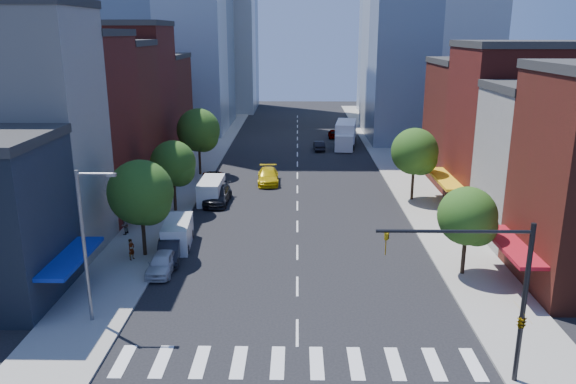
# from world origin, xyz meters

# --- Properties ---
(ground) EXTENTS (220.00, 220.00, 0.00)m
(ground) POSITION_xyz_m (0.00, 0.00, 0.00)
(ground) COLOR black
(ground) RESTS_ON ground
(sidewalk_left) EXTENTS (5.00, 120.00, 0.15)m
(sidewalk_left) POSITION_xyz_m (-12.50, 40.00, 0.07)
(sidewalk_left) COLOR gray
(sidewalk_left) RESTS_ON ground
(sidewalk_right) EXTENTS (5.00, 120.00, 0.15)m
(sidewalk_right) POSITION_xyz_m (12.50, 40.00, 0.07)
(sidewalk_right) COLOR gray
(sidewalk_right) RESTS_ON ground
(crosswalk) EXTENTS (19.00, 3.00, 0.01)m
(crosswalk) POSITION_xyz_m (0.00, -3.00, 0.01)
(crosswalk) COLOR silver
(crosswalk) RESTS_ON ground
(bldg_left_1) EXTENTS (12.00, 8.00, 18.00)m
(bldg_left_1) POSITION_xyz_m (-21.00, 12.00, 9.00)
(bldg_left_1) COLOR beige
(bldg_left_1) RESTS_ON ground
(bldg_left_2) EXTENTS (12.00, 9.00, 16.00)m
(bldg_left_2) POSITION_xyz_m (-21.00, 20.50, 8.00)
(bldg_left_2) COLOR #5C1A15
(bldg_left_2) RESTS_ON ground
(bldg_left_3) EXTENTS (12.00, 8.00, 15.00)m
(bldg_left_3) POSITION_xyz_m (-21.00, 29.00, 7.50)
(bldg_left_3) COLOR #572015
(bldg_left_3) RESTS_ON ground
(bldg_left_4) EXTENTS (12.00, 9.00, 17.00)m
(bldg_left_4) POSITION_xyz_m (-21.00, 37.50, 8.50)
(bldg_left_4) COLOR #5C1A15
(bldg_left_4) RESTS_ON ground
(bldg_left_5) EXTENTS (12.00, 10.00, 13.00)m
(bldg_left_5) POSITION_xyz_m (-21.00, 47.00, 6.50)
(bldg_left_5) COLOR #572015
(bldg_left_5) RESTS_ON ground
(bldg_right_1) EXTENTS (12.00, 8.00, 12.00)m
(bldg_right_1) POSITION_xyz_m (21.00, 15.00, 6.00)
(bldg_right_1) COLOR beige
(bldg_right_1) RESTS_ON ground
(bldg_right_2) EXTENTS (12.00, 10.00, 15.00)m
(bldg_right_2) POSITION_xyz_m (21.00, 24.00, 7.50)
(bldg_right_2) COLOR #5C1A15
(bldg_right_2) RESTS_ON ground
(bldg_right_3) EXTENTS (12.00, 10.00, 13.00)m
(bldg_right_3) POSITION_xyz_m (21.00, 34.00, 6.50)
(bldg_right_3) COLOR #572015
(bldg_right_3) RESTS_ON ground
(traffic_signal) EXTENTS (7.24, 2.24, 8.00)m
(traffic_signal) POSITION_xyz_m (9.94, -4.50, 4.16)
(traffic_signal) COLOR black
(traffic_signal) RESTS_ON sidewalk_right
(streetlight) EXTENTS (2.25, 0.25, 9.00)m
(streetlight) POSITION_xyz_m (-11.81, 1.00, 5.28)
(streetlight) COLOR slate
(streetlight) RESTS_ON sidewalk_left
(tree_left_near) EXTENTS (4.80, 4.80, 7.30)m
(tree_left_near) POSITION_xyz_m (-11.35, 10.92, 4.87)
(tree_left_near) COLOR black
(tree_left_near) RESTS_ON sidewalk_left
(tree_left_mid) EXTENTS (4.20, 4.20, 6.65)m
(tree_left_mid) POSITION_xyz_m (-11.35, 21.92, 4.53)
(tree_left_mid) COLOR black
(tree_left_mid) RESTS_ON sidewalk_left
(tree_left_far) EXTENTS (5.00, 5.00, 7.75)m
(tree_left_far) POSITION_xyz_m (-11.35, 35.92, 5.20)
(tree_left_far) COLOR black
(tree_left_far) RESTS_ON sidewalk_left
(tree_right_near) EXTENTS (4.00, 4.00, 6.20)m
(tree_right_near) POSITION_xyz_m (11.65, 7.92, 4.19)
(tree_right_near) COLOR black
(tree_right_near) RESTS_ON sidewalk_right
(tree_right_far) EXTENTS (4.60, 4.60, 7.20)m
(tree_right_far) POSITION_xyz_m (11.65, 25.92, 4.86)
(tree_right_far) COLOR black
(tree_right_far) RESTS_ON sidewalk_right
(parked_car_front) EXTENTS (1.80, 4.32, 1.46)m
(parked_car_front) POSITION_xyz_m (-9.50, 8.13, 0.73)
(parked_car_front) COLOR silver
(parked_car_front) RESTS_ON ground
(parked_car_second) EXTENTS (2.09, 4.64, 1.48)m
(parked_car_second) POSITION_xyz_m (-9.50, 10.30, 0.74)
(parked_car_second) COLOR black
(parked_car_second) RESTS_ON ground
(parked_car_third) EXTENTS (2.60, 5.10, 1.38)m
(parked_car_third) POSITION_xyz_m (-9.50, 31.49, 0.69)
(parked_car_third) COLOR #999999
(parked_car_third) RESTS_ON ground
(parked_car_rear) EXTENTS (2.46, 5.71, 1.64)m
(parked_car_rear) POSITION_xyz_m (-7.88, 24.81, 0.82)
(parked_car_rear) COLOR black
(parked_car_rear) RESTS_ON ground
(cargo_van_near) EXTENTS (2.38, 5.09, 2.11)m
(cargo_van_near) POSITION_xyz_m (-9.43, 13.06, 1.04)
(cargo_van_near) COLOR silver
(cargo_van_near) RESTS_ON ground
(cargo_van_far) EXTENTS (2.21, 5.31, 2.25)m
(cargo_van_far) POSITION_xyz_m (-8.60, 25.34, 1.12)
(cargo_van_far) COLOR white
(cargo_van_far) RESTS_ON ground
(taxi) EXTENTS (2.56, 5.74, 1.64)m
(taxi) POSITION_xyz_m (-3.28, 32.49, 0.82)
(taxi) COLOR #D8BA0B
(taxi) RESTS_ON ground
(traffic_car_oncoming) EXTENTS (1.65, 4.17, 1.35)m
(traffic_car_oncoming) POSITION_xyz_m (3.11, 50.85, 0.68)
(traffic_car_oncoming) COLOR black
(traffic_car_oncoming) RESTS_ON ground
(traffic_car_far) EXTENTS (1.73, 4.17, 1.41)m
(traffic_car_far) POSITION_xyz_m (5.81, 60.74, 0.71)
(traffic_car_far) COLOR #999999
(traffic_car_far) RESTS_ON ground
(box_truck) EXTENTS (3.81, 9.34, 3.65)m
(box_truck) POSITION_xyz_m (7.07, 53.36, 1.73)
(box_truck) COLOR white
(box_truck) RESTS_ON ground
(pedestrian_near) EXTENTS (0.59, 0.69, 1.59)m
(pedestrian_near) POSITION_xyz_m (-12.22, 10.07, 0.95)
(pedestrian_near) COLOR #999999
(pedestrian_near) RESTS_ON sidewalk_left
(pedestrian_far) EXTENTS (0.76, 0.89, 1.58)m
(pedestrian_far) POSITION_xyz_m (-14.36, 15.40, 0.94)
(pedestrian_far) COLOR #999999
(pedestrian_far) RESTS_ON sidewalk_left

